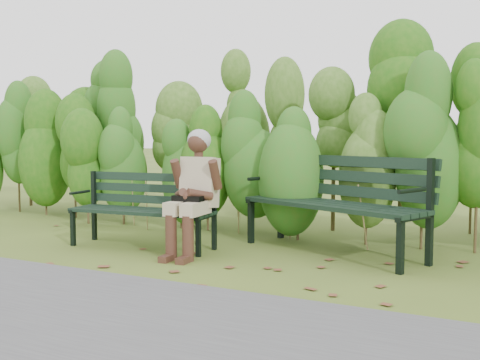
% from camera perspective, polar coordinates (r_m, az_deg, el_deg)
% --- Properties ---
extents(ground, '(80.00, 80.00, 0.00)m').
position_cam_1_polar(ground, '(5.47, -1.67, -8.12)').
color(ground, '#44561F').
extents(footpath, '(60.00, 2.50, 0.01)m').
position_cam_1_polar(footpath, '(3.75, -18.39, -14.21)').
color(footpath, '#474749').
rests_on(footpath, ground).
extents(hedge_band, '(11.04, 1.67, 2.42)m').
position_cam_1_polar(hedge_band, '(7.03, 5.57, 4.99)').
color(hedge_band, '#47381E').
rests_on(hedge_band, ground).
extents(leaf_litter, '(5.24, 2.08, 0.01)m').
position_cam_1_polar(leaf_litter, '(5.30, -1.18, -8.49)').
color(leaf_litter, brown).
rests_on(leaf_litter, ground).
extents(bench_left, '(1.62, 0.65, 0.79)m').
position_cam_1_polar(bench_left, '(6.14, -9.52, -2.36)').
color(bench_left, black).
rests_on(bench_left, ground).
extents(bench_right, '(2.09, 1.33, 0.99)m').
position_cam_1_polar(bench_right, '(5.83, 9.97, -1.56)').
color(bench_right, black).
rests_on(bench_right, ground).
extents(seated_woman, '(0.53, 0.78, 1.26)m').
position_cam_1_polar(seated_woman, '(5.65, -4.71, -0.55)').
color(seated_woman, tan).
rests_on(seated_woman, ground).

